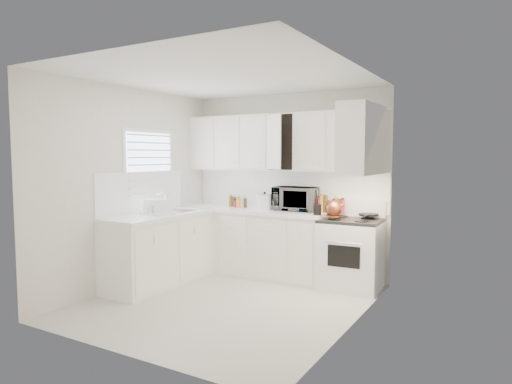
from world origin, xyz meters
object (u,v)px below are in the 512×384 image
Objects in this scene: tea_kettle at (333,207)px; utensil_crock at (317,202)px; microwave at (296,196)px; dish_rack at (158,206)px; rice_cooker at (265,201)px; stove at (351,244)px.

utensil_crock is (-0.22, -0.00, 0.05)m from tea_kettle.
microwave reaches higher than dish_rack.
microwave is 2.38× the size of rice_cooker.
rice_cooker is at bearing 174.98° from stove.
stove is 2.81× the size of dish_rack.
dish_rack is (-2.24, -1.13, 0.49)m from stove.
stove is at bearing 21.95° from utensil_crock.
utensil_crock is at bearing 42.78° from dish_rack.
stove is 1.95× the size of microwave.
utensil_crock is at bearing -37.52° from microwave.
stove is 3.46× the size of utensil_crock.
rice_cooker is at bearing 166.63° from utensil_crock.
utensil_crock is (-0.40, -0.16, 0.54)m from stove.
dish_rack reaches higher than stove.
rice_cooker is 0.61× the size of dish_rack.
stove is 0.54m from tea_kettle.
microwave is 0.56m from utensil_crock.
utensil_crock is (0.89, -0.21, 0.04)m from rice_cooker.
rice_cooker is 0.92m from utensil_crock.
dish_rack is at bearing -140.43° from rice_cooker.
dish_rack is (-0.95, -1.18, -0.01)m from rice_cooker.
microwave is at bearing 144.51° from utensil_crock.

